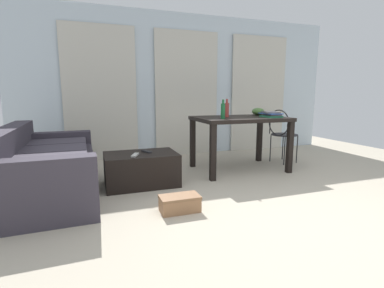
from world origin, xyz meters
The scene contains 14 objects.
ground_plane centered at (0.00, 1.20, 0.00)m, with size 7.66×7.66×0.00m, color #B2A893.
wall_back centered at (0.00, 3.19, 1.23)m, with size 5.73×0.10×2.45m, color silver.
curtains centered at (0.00, 3.11, 1.08)m, with size 4.08×0.03×2.16m.
couch centered at (-2.12, 1.56, 0.29)m, with size 0.97×1.94×0.74m.
coffee_table centered at (-1.09, 1.55, 0.19)m, with size 0.84×0.56×0.39m.
craft_table centered at (0.35, 1.80, 0.66)m, with size 1.25×0.86×0.76m.
wire_chair centered at (1.18, 1.95, 0.52)m, with size 0.41×0.43×0.85m.
bottle_near centered at (-0.02, 1.57, 0.87)m, with size 0.06×0.06×0.25m.
bottle_far centered at (0.17, 1.84, 0.87)m, with size 0.06×0.06×0.25m.
bowl centered at (0.79, 2.02, 0.82)m, with size 0.19×0.19×0.11m, color #477033.
book_stack centered at (0.73, 1.61, 0.80)m, with size 0.24×0.30×0.08m.
tv_remote_primary centered at (-1.18, 1.43, 0.39)m, with size 0.05×0.17×0.02m, color #B7B7B2.
tv_remote_secondary centered at (-1.02, 1.59, 0.40)m, with size 0.04×0.16×0.02m, color #232326.
shoebox centered at (-0.89, 0.63, 0.08)m, with size 0.37×0.21×0.15m.
Camera 1 is at (-1.62, -1.79, 1.07)m, focal length 26.75 mm.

